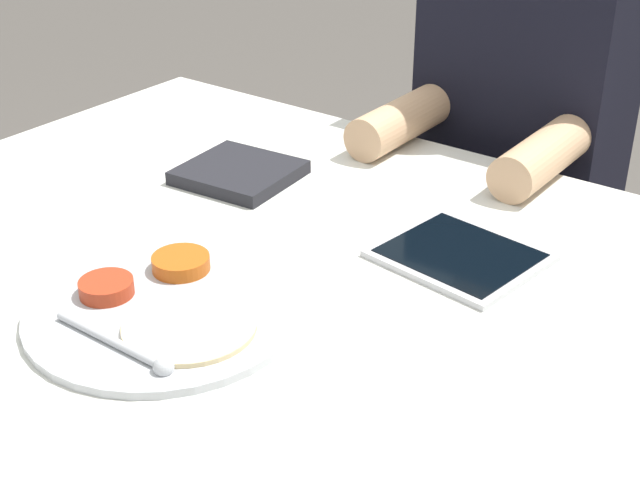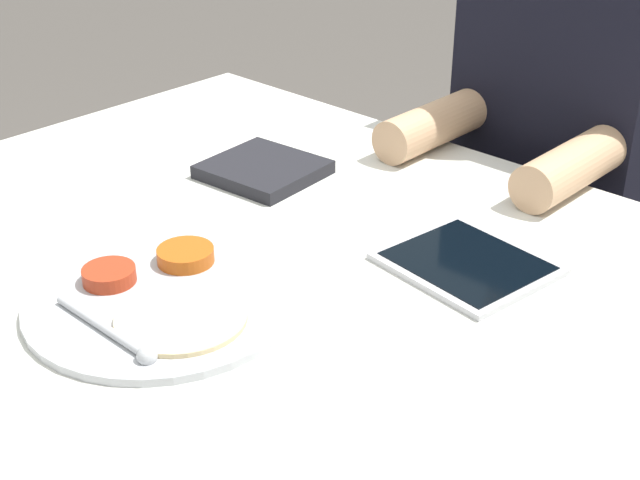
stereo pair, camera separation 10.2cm
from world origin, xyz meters
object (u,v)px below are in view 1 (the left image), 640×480
Objects in this scene: red_notebook at (239,174)px; tablet_device at (460,255)px; thali_tray at (164,307)px; person_diner at (512,205)px.

red_notebook is 0.82× the size of tablet_device.
red_notebook is (-0.18, 0.33, 0.00)m from thali_tray.
person_diner is at bearing 106.84° from tablet_device.
red_notebook is 0.55m from person_diner.
thali_tray is 0.37m from tablet_device.
person_diner reaches higher than thali_tray.
tablet_device is 0.16× the size of person_diner.
tablet_device is at bearing -73.16° from person_diner.
tablet_device is (0.38, -0.02, -0.00)m from red_notebook.
thali_tray is 1.52× the size of tablet_device.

